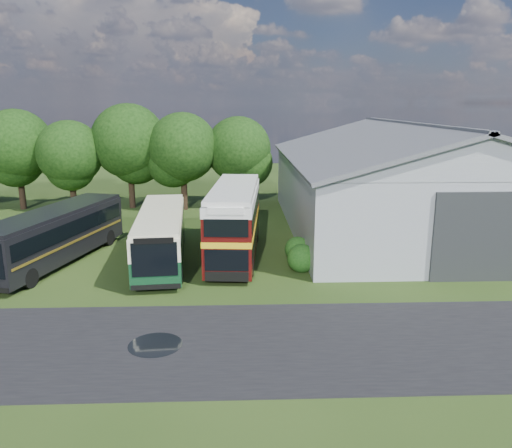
{
  "coord_description": "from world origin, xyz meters",
  "views": [
    {
      "loc": [
        1.89,
        -21.65,
        9.56
      ],
      "look_at": [
        3.01,
        8.0,
        2.37
      ],
      "focal_mm": 35.0,
      "sensor_mm": 36.0,
      "label": 1
    }
  ],
  "objects_px": {
    "storage_shed": "(408,175)",
    "bus_green_single": "(161,235)",
    "bus_maroon_double": "(235,222)",
    "bus_dark_single": "(55,235)"
  },
  "relations": [
    {
      "from": "storage_shed",
      "to": "bus_green_single",
      "type": "xyz_separation_m",
      "value": [
        -17.82,
        -7.83,
        -2.47
      ]
    },
    {
      "from": "storage_shed",
      "to": "bus_dark_single",
      "type": "xyz_separation_m",
      "value": [
        -24.26,
        -7.82,
        -2.41
      ]
    },
    {
      "from": "bus_maroon_double",
      "to": "bus_dark_single",
      "type": "bearing_deg",
      "value": -171.99
    },
    {
      "from": "bus_maroon_double",
      "to": "bus_dark_single",
      "type": "xyz_separation_m",
      "value": [
        -10.96,
        -0.67,
        -0.54
      ]
    },
    {
      "from": "bus_maroon_double",
      "to": "bus_dark_single",
      "type": "height_order",
      "value": "bus_maroon_double"
    },
    {
      "from": "bus_dark_single",
      "to": "bus_maroon_double",
      "type": "bearing_deg",
      "value": 18.31
    },
    {
      "from": "storage_shed",
      "to": "bus_maroon_double",
      "type": "xyz_separation_m",
      "value": [
        -13.3,
        -7.15,
        -1.87
      ]
    },
    {
      "from": "storage_shed",
      "to": "bus_dark_single",
      "type": "relative_size",
      "value": 2.03
    },
    {
      "from": "storage_shed",
      "to": "bus_dark_single",
      "type": "distance_m",
      "value": 25.6
    },
    {
      "from": "bus_dark_single",
      "to": "bus_green_single",
      "type": "bearing_deg",
      "value": 14.72
    }
  ]
}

